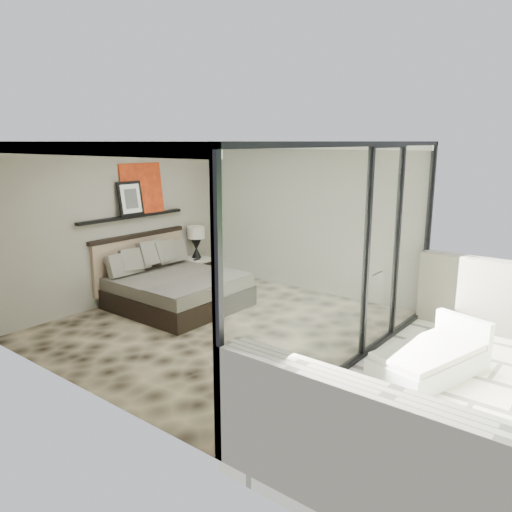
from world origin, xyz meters
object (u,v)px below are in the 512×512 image
Objects in this scene: table_lamp at (196,238)px; lounger at (432,359)px; bed at (174,287)px; nightstand at (196,271)px.

table_lamp reaches higher than lounger.
lounger is (4.43, 0.20, -0.15)m from bed.
lounger is (5.12, -1.03, -0.07)m from nightstand.
bed is 3.20× the size of table_lamp.
nightstand is at bearing -176.39° from lounger.
nightstand is 0.67m from table_lamp.
bed reaches higher than nightstand.
nightstand is 5.22m from lounger.
bed is at bearing -162.37° from lounger.
bed reaches higher than lounger.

